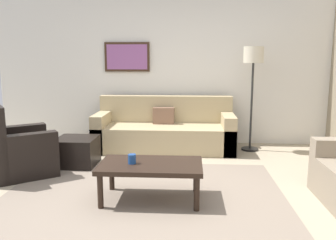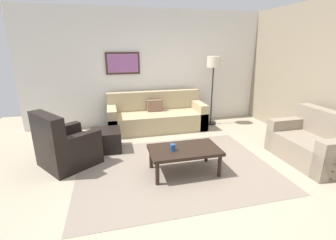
{
  "view_description": "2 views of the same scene",
  "coord_description": "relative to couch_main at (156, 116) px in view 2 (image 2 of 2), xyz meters",
  "views": [
    {
      "loc": [
        0.52,
        -3.72,
        1.51
      ],
      "look_at": [
        0.27,
        0.12,
        0.84
      ],
      "focal_mm": 37.21,
      "sensor_mm": 36.0,
      "label": 1
    },
    {
      "loc": [
        -0.97,
        -3.39,
        1.94
      ],
      "look_at": [
        -0.09,
        0.16,
        0.8
      ],
      "focal_mm": 25.27,
      "sensor_mm": 36.0,
      "label": 2
    }
  ],
  "objects": [
    {
      "name": "couch_main",
      "position": [
        0.0,
        0.0,
        0.0
      ],
      "size": [
        2.3,
        0.93,
        0.88
      ],
      "color": "tan",
      "rests_on": "ground_plane"
    },
    {
      "name": "cup",
      "position": [
        -0.19,
        -2.27,
        0.17
      ],
      "size": [
        0.09,
        0.09,
        0.1
      ],
      "primitive_type": "cylinder",
      "color": "#1E478C",
      "rests_on": "coffee_table"
    },
    {
      "name": "rear_partition",
      "position": [
        -0.09,
        0.51,
        1.1
      ],
      "size": [
        6.0,
        0.12,
        2.8
      ],
      "primitive_type": "cube",
      "color": "silver",
      "rests_on": "ground_plane"
    },
    {
      "name": "couch_loveseat",
      "position": [
        2.36,
        -2.41,
        0.0
      ],
      "size": [
        0.88,
        1.31,
        0.88
      ],
      "color": "gray",
      "rests_on": "ground_plane"
    },
    {
      "name": "armchair_leather",
      "position": [
        -1.87,
        -1.54,
        0.01
      ],
      "size": [
        1.12,
        1.12,
        0.95
      ],
      "color": "black",
      "rests_on": "ground_plane"
    },
    {
      "name": "area_rug",
      "position": [
        -0.09,
        -2.09,
        -0.29
      ],
      "size": [
        3.16,
        2.36,
        0.01
      ],
      "primitive_type": "cube",
      "color": "gray",
      "rests_on": "ground_plane"
    },
    {
      "name": "coffee_table",
      "position": [
        0.01,
        -2.24,
        0.06
      ],
      "size": [
        1.1,
        0.64,
        0.41
      ],
      "color": "black",
      "rests_on": "ground_plane"
    },
    {
      "name": "framed_artwork",
      "position": [
        -0.71,
        0.42,
        1.25
      ],
      "size": [
        0.8,
        0.04,
        0.52
      ],
      "color": "#382316"
    },
    {
      "name": "lamp_standing",
      "position": [
        1.44,
        -0.04,
        1.11
      ],
      "size": [
        0.32,
        0.32,
        1.71
      ],
      "color": "black",
      "rests_on": "ground_plane"
    },
    {
      "name": "ottoman",
      "position": [
        -1.2,
        -1.06,
        -0.1
      ],
      "size": [
        0.56,
        0.56,
        0.4
      ],
      "primitive_type": "cube",
      "color": "black",
      "rests_on": "ground_plane"
    },
    {
      "name": "ground_plane",
      "position": [
        -0.09,
        -2.09,
        -0.3
      ],
      "size": [
        8.0,
        8.0,
        0.0
      ],
      "primitive_type": "plane",
      "color": "tan"
    }
  ]
}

